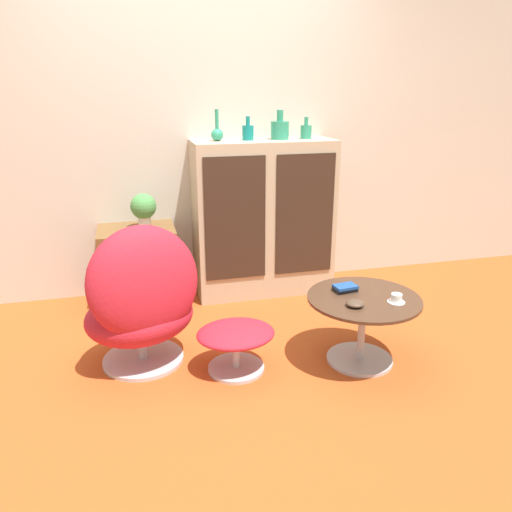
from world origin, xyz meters
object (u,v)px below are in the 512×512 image
(coffee_table, at_px, (363,317))
(vase_rightmost, at_px, (306,131))
(book_stack, at_px, (345,288))
(bowl, at_px, (355,303))
(ottoman, at_px, (236,338))
(vase_inner_left, at_px, (248,132))
(potted_plant, at_px, (143,208))
(teacup, at_px, (396,299))
(tv_console, at_px, (139,266))
(vase_leftmost, at_px, (217,133))
(egg_chair, at_px, (142,301))
(vase_inner_right, at_px, (280,129))
(sideboard, at_px, (263,218))

(coffee_table, distance_m, vase_rightmost, 1.59)
(book_stack, height_order, bowl, book_stack)
(ottoman, xyz_separation_m, bowl, (0.65, -0.20, 0.23))
(vase_inner_left, bearing_deg, bowl, -78.08)
(potted_plant, bearing_deg, vase_inner_left, 0.39)
(coffee_table, xyz_separation_m, teacup, (0.14, -0.12, 0.15))
(coffee_table, xyz_separation_m, vase_inner_left, (-0.40, 1.26, 0.98))
(potted_plant, bearing_deg, book_stack, -45.25)
(potted_plant, bearing_deg, vase_rightmost, 0.25)
(tv_console, relative_size, vase_leftmost, 2.62)
(tv_console, xyz_separation_m, coffee_table, (1.26, -1.25, -0.00))
(egg_chair, relative_size, vase_inner_right, 4.20)
(vase_leftmost, distance_m, vase_rightmost, 0.69)
(egg_chair, relative_size, teacup, 9.03)
(vase_rightmost, bearing_deg, book_stack, -96.72)
(sideboard, bearing_deg, coffee_table, -77.57)
(sideboard, distance_m, bowl, 1.38)
(potted_plant, bearing_deg, bowl, -51.22)
(vase_leftmost, bearing_deg, coffee_table, -63.41)
(vase_inner_right, bearing_deg, bowl, -88.37)
(ottoman, height_order, vase_inner_left, vase_inner_left)
(vase_rightmost, xyz_separation_m, teacup, (0.08, -1.37, -0.83))
(egg_chair, height_order, book_stack, egg_chair)
(bowl, bearing_deg, vase_rightmost, 82.80)
(tv_console, height_order, ottoman, tv_console)
(potted_plant, bearing_deg, vase_inner_right, 0.30)
(sideboard, bearing_deg, potted_plant, -179.90)
(vase_inner_left, distance_m, teacup, 1.69)
(vase_leftmost, distance_m, book_stack, 1.52)
(vase_rightmost, bearing_deg, sideboard, -179.35)
(teacup, bearing_deg, potted_plant, 134.47)
(teacup, xyz_separation_m, bowl, (-0.25, 0.01, -0.00))
(vase_rightmost, distance_m, book_stack, 1.42)
(vase_inner_right, height_order, book_stack, vase_inner_right)
(vase_inner_right, height_order, teacup, vase_inner_right)
(sideboard, bearing_deg, tv_console, -179.86)
(vase_inner_right, bearing_deg, ottoman, -117.69)
(vase_rightmost, bearing_deg, vase_inner_right, -180.00)
(coffee_table, distance_m, book_stack, 0.20)
(tv_console, bearing_deg, vase_rightmost, 0.27)
(vase_inner_left, bearing_deg, vase_rightmost, 0.00)
(tv_console, bearing_deg, vase_leftmost, 0.57)
(tv_console, height_order, egg_chair, egg_chair)
(ottoman, xyz_separation_m, vase_inner_right, (0.61, 1.16, 1.08))
(tv_console, height_order, book_stack, tv_console)
(vase_inner_right, distance_m, teacup, 1.64)
(tv_console, distance_m, ottoman, 1.26)
(vase_leftmost, height_order, teacup, vase_leftmost)
(vase_leftmost, bearing_deg, potted_plant, -179.45)
(tv_console, relative_size, teacup, 5.92)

